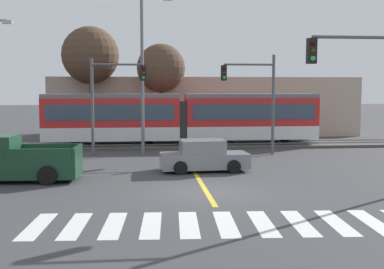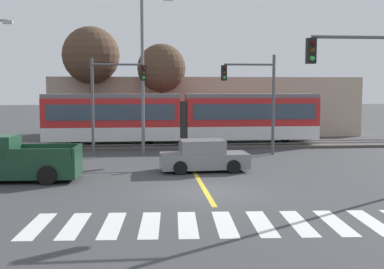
% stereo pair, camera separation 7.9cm
% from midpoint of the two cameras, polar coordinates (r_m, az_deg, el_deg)
% --- Properties ---
extents(ground_plane, '(200.00, 200.00, 0.00)m').
position_cam_midpoint_polar(ground_plane, '(18.62, 1.63, -6.87)').
color(ground_plane, '#3D3D3F').
extents(track_bed, '(120.00, 4.00, 0.18)m').
position_cam_midpoint_polar(track_bed, '(33.08, -1.65, -1.27)').
color(track_bed, '#4C4742').
rests_on(track_bed, ground).
extents(rail_near, '(120.00, 0.08, 0.10)m').
position_cam_midpoint_polar(rail_near, '(32.35, -1.56, -1.17)').
color(rail_near, '#939399').
rests_on(rail_near, track_bed).
extents(rail_far, '(120.00, 0.08, 0.10)m').
position_cam_midpoint_polar(rail_far, '(33.77, -1.74, -0.89)').
color(rail_far, '#939399').
rests_on(rail_far, track_bed).
extents(light_rail_tram, '(18.50, 2.64, 3.43)m').
position_cam_midpoint_polar(light_rail_tram, '(32.91, -1.26, 2.13)').
color(light_rail_tram, silver).
rests_on(light_rail_tram, track_bed).
extents(crosswalk_stripe_0, '(0.72, 2.83, 0.01)m').
position_cam_midpoint_polar(crosswalk_stripe_0, '(14.90, -18.00, -10.28)').
color(crosswalk_stripe_0, silver).
rests_on(crosswalk_stripe_0, ground).
extents(crosswalk_stripe_1, '(0.72, 2.83, 0.01)m').
position_cam_midpoint_polar(crosswalk_stripe_1, '(14.65, -13.79, -10.44)').
color(crosswalk_stripe_1, silver).
rests_on(crosswalk_stripe_1, ground).
extents(crosswalk_stripe_2, '(0.72, 2.83, 0.01)m').
position_cam_midpoint_polar(crosswalk_stripe_2, '(14.48, -9.44, -10.55)').
color(crosswalk_stripe_2, silver).
rests_on(crosswalk_stripe_2, ground).
extents(crosswalk_stripe_3, '(0.72, 2.83, 0.01)m').
position_cam_midpoint_polar(crosswalk_stripe_3, '(14.39, -5.01, -10.60)').
color(crosswalk_stripe_3, silver).
rests_on(crosswalk_stripe_3, ground).
extents(crosswalk_stripe_4, '(0.72, 2.83, 0.01)m').
position_cam_midpoint_polar(crosswalk_stripe_4, '(14.38, -0.55, -10.59)').
color(crosswalk_stripe_4, silver).
rests_on(crosswalk_stripe_4, ground).
extents(crosswalk_stripe_5, '(0.72, 2.83, 0.01)m').
position_cam_midpoint_polar(crosswalk_stripe_5, '(14.46, 3.88, -10.51)').
color(crosswalk_stripe_5, silver).
rests_on(crosswalk_stripe_5, ground).
extents(crosswalk_stripe_6, '(0.72, 2.83, 0.01)m').
position_cam_midpoint_polar(crosswalk_stripe_6, '(14.62, 8.25, -10.38)').
color(crosswalk_stripe_6, silver).
rests_on(crosswalk_stripe_6, ground).
extents(crosswalk_stripe_7, '(0.72, 2.83, 0.01)m').
position_cam_midpoint_polar(crosswalk_stripe_7, '(14.85, 12.48, -10.19)').
color(crosswalk_stripe_7, silver).
rests_on(crosswalk_stripe_7, ground).
extents(crosswalk_stripe_8, '(0.72, 2.83, 0.01)m').
position_cam_midpoint_polar(crosswalk_stripe_8, '(15.17, 16.56, -9.96)').
color(crosswalk_stripe_8, silver).
rests_on(crosswalk_stripe_8, ground).
extents(crosswalk_stripe_9, '(0.72, 2.83, 0.01)m').
position_cam_midpoint_polar(crosswalk_stripe_9, '(15.56, 20.45, -9.69)').
color(crosswalk_stripe_9, silver).
rests_on(crosswalk_stripe_9, ground).
extents(lane_centre_line, '(0.20, 15.07, 0.01)m').
position_cam_midpoint_polar(lane_centre_line, '(23.69, 0.01, -4.18)').
color(lane_centre_line, gold).
rests_on(lane_centre_line, ground).
extents(sedan_crossing, '(4.28, 2.07, 1.52)m').
position_cam_midpoint_polar(sedan_crossing, '(23.21, 1.32, -2.64)').
color(sedan_crossing, gray).
rests_on(sedan_crossing, ground).
extents(pickup_truck, '(5.47, 2.38, 1.98)m').
position_cam_midpoint_polar(pickup_truck, '(22.12, -20.60, -3.03)').
color(pickup_truck, '#193D28').
rests_on(pickup_truck, ground).
extents(traffic_light_far_right, '(3.25, 0.38, 5.97)m').
position_cam_midpoint_polar(traffic_light_far_right, '(28.92, 7.48, 5.18)').
color(traffic_light_far_right, '#515459').
rests_on(traffic_light_far_right, ground).
extents(traffic_light_near_right, '(3.75, 0.38, 6.34)m').
position_cam_midpoint_polar(traffic_light_near_right, '(18.72, 20.41, 5.63)').
color(traffic_light_near_right, '#515459').
rests_on(traffic_light_near_right, ground).
extents(traffic_light_far_left, '(3.25, 0.38, 5.74)m').
position_cam_midpoint_polar(traffic_light_far_left, '(28.75, -9.66, 5.06)').
color(traffic_light_far_left, '#515459').
rests_on(traffic_light_far_left, ground).
extents(street_lamp_centre, '(1.95, 0.28, 9.66)m').
position_cam_midpoint_polar(street_lamp_centre, '(29.56, -5.70, 8.19)').
color(street_lamp_centre, slate).
rests_on(street_lamp_centre, ground).
extents(bare_tree_west, '(4.36, 4.36, 8.67)m').
position_cam_midpoint_polar(bare_tree_west, '(37.88, -12.02, 9.14)').
color(bare_tree_west, brown).
rests_on(bare_tree_west, ground).
extents(bare_tree_east, '(3.69, 3.69, 7.36)m').
position_cam_midpoint_polar(bare_tree_east, '(37.00, -3.75, 7.82)').
color(bare_tree_east, brown).
rests_on(bare_tree_east, ground).
extents(building_backdrop_far, '(25.50, 6.00, 4.89)m').
position_cam_midpoint_polar(building_backdrop_far, '(41.61, 1.38, 3.38)').
color(building_backdrop_far, tan).
rests_on(building_backdrop_far, ground).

